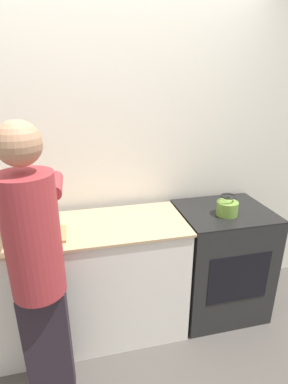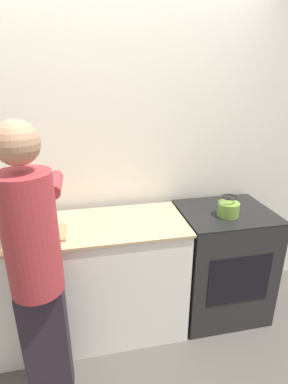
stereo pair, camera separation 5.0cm
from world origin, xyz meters
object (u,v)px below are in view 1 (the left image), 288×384
Objects in this scene: cutting_board at (38,236)px; kettle at (227,207)px; knife at (39,236)px; bowl_prep at (9,219)px; person at (37,266)px; oven at (220,261)px.

kettle is (1.34, 0.03, 0.06)m from cutting_board.
cutting_board is 1.34m from kettle.
bowl_prep reaches higher than knife.
knife is (-0.03, 0.35, -0.01)m from person.
oven is 0.53m from kettle.
kettle reaches higher than knife.
kettle reaches higher than bowl_prep.
kettle is 0.94× the size of bowl_prep.
kettle is (1.31, 0.40, 0.04)m from person.
knife is at bearing -177.68° from kettle.
knife is (0.01, -0.03, 0.01)m from cutting_board.
oven is 3.80× the size of knife.
oven is 1.45m from cutting_board.
person is 10.12× the size of bowl_prep.
person is at bearing -84.88° from cutting_board.
knife is 0.34m from bowl_prep.
knife is 1.33m from kettle.
kettle is at bearing -111.07° from oven.
knife is (-1.36, -0.13, 0.48)m from oven.
oven is at bearing 68.93° from kettle.
person is at bearing -160.26° from oven.
person is 0.37m from cutting_board.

